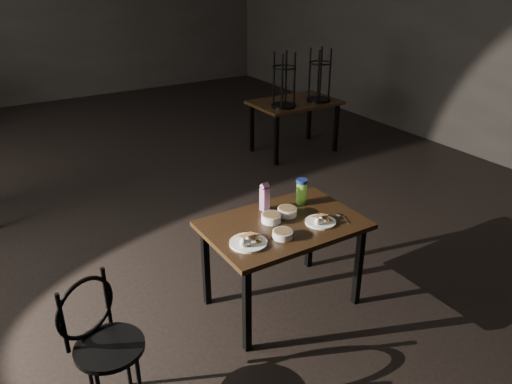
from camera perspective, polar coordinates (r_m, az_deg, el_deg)
main_table at (r=3.87m, az=3.13°, el=-4.55°), size 1.20×0.80×0.75m
plate_left at (r=3.54m, az=-0.89°, el=-5.63°), size 0.27×0.27×0.09m
plate_right at (r=3.84m, az=7.39°, el=-3.24°), size 0.24×0.24×0.08m
bowl_near at (r=3.83m, az=1.76°, el=-2.94°), size 0.15×0.15×0.06m
bowl_far at (r=3.92m, az=3.58°, el=-2.22°), size 0.15×0.15×0.06m
bowl_big at (r=3.62m, az=3.07°, el=-4.81°), size 0.15×0.15×0.05m
juice_carton at (r=3.96m, az=0.99°, el=-0.63°), size 0.07×0.07×0.24m
water_bottle at (r=4.10m, az=5.23°, el=0.12°), size 0.12×0.12×0.21m
spoon at (r=3.97m, az=9.56°, el=-2.67°), size 0.06×0.19×0.01m
bentwood_chair at (r=3.26m, az=-17.33°, el=-15.42°), size 0.47×0.47×0.89m
bg_table_right at (r=7.16m, az=4.64°, el=10.26°), size 1.20×0.80×1.48m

